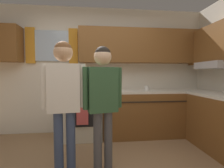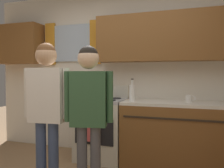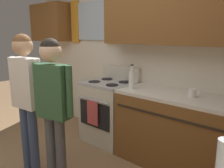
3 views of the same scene
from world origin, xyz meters
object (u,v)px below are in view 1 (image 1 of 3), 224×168
(stove_oven, at_px, (84,113))
(bottle_milk_white, at_px, (110,85))
(adult_left, at_px, (64,93))
(mug_ceramic_white, at_px, (147,88))
(adult_in_plaid, at_px, (103,94))

(stove_oven, height_order, bottle_milk_white, bottle_milk_white)
(bottle_milk_white, bearing_deg, stove_oven, 165.73)
(bottle_milk_white, relative_size, adult_left, 0.20)
(stove_oven, relative_size, adult_left, 0.69)
(bottle_milk_white, xyz_separation_m, adult_left, (-0.63, -1.10, -0.02))
(mug_ceramic_white, bearing_deg, stove_oven, 179.51)
(stove_oven, height_order, adult_left, adult_left)
(stove_oven, bearing_deg, adult_left, -96.38)
(stove_oven, bearing_deg, mug_ceramic_white, -0.49)
(stove_oven, xyz_separation_m, adult_in_plaid, (0.31, -1.18, 0.51))
(bottle_milk_white, bearing_deg, mug_ceramic_white, 8.76)
(bottle_milk_white, xyz_separation_m, adult_in_plaid, (-0.18, -1.06, -0.05))
(mug_ceramic_white, height_order, adult_left, adult_left)
(bottle_milk_white, distance_m, adult_in_plaid, 1.07)
(stove_oven, distance_m, adult_left, 1.34)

